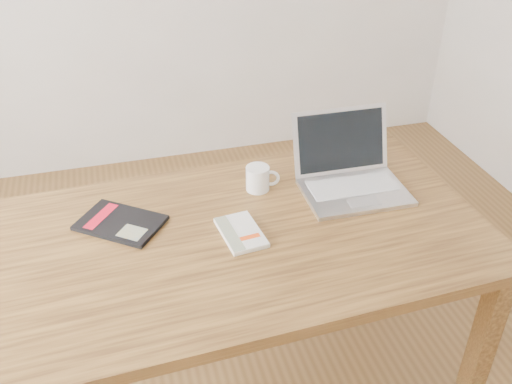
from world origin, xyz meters
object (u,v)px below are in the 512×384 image
object	(u,v)px
white_guidebook	(241,233)
black_guidebook	(120,223)
coffee_mug	(258,178)
laptop	(350,173)
desk	(246,254)

from	to	relation	value
white_guidebook	black_guidebook	distance (m)	0.38
coffee_mug	laptop	bearing A→B (deg)	2.69
black_guidebook	laptop	distance (m)	0.78
desk	black_guidebook	world-z (taller)	black_guidebook
desk	white_guidebook	distance (m)	0.10
desk	laptop	size ratio (longest dim) A/B	4.36
desk	coffee_mug	bearing A→B (deg)	62.58
white_guidebook	coffee_mug	world-z (taller)	coffee_mug
desk	laptop	bearing A→B (deg)	18.82
black_guidebook	laptop	bearing A→B (deg)	-51.27
white_guidebook	coffee_mug	size ratio (longest dim) A/B	1.72
desk	black_guidebook	distance (m)	0.41
white_guidebook	coffee_mug	distance (m)	0.27
black_guidebook	desk	bearing A→B (deg)	-73.59
white_guidebook	laptop	xyz separation A→B (m)	(0.43, 0.17, 0.04)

